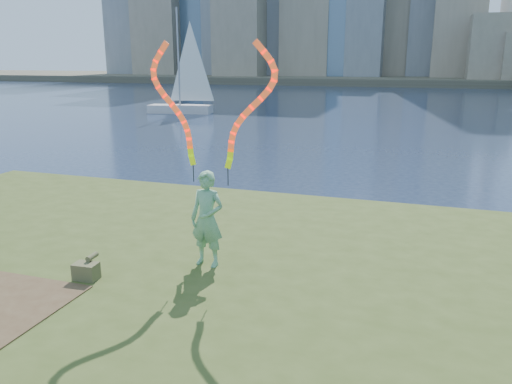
% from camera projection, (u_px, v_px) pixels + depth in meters
% --- Properties ---
extents(ground, '(320.00, 320.00, 0.00)m').
position_uv_depth(ground, '(179.00, 293.00, 9.33)').
color(ground, '#19253E').
rests_on(ground, ground).
extents(grassy_knoll, '(20.00, 18.00, 0.80)m').
position_uv_depth(grassy_knoll, '(106.00, 340.00, 7.14)').
color(grassy_knoll, '#39491A').
rests_on(grassy_knoll, ground).
extents(far_shore, '(320.00, 40.00, 1.20)m').
position_uv_depth(far_shore, '(403.00, 79.00, 96.36)').
color(far_shore, '#484335').
rests_on(far_shore, ground).
extents(woman_with_ribbons, '(2.05, 0.45, 4.03)m').
position_uv_depth(woman_with_ribbons, '(208.00, 185.00, 8.28)').
color(woman_with_ribbons, '#21803C').
rests_on(woman_with_ribbons, grassy_knoll).
extents(canvas_bag, '(0.40, 0.45, 0.36)m').
position_uv_depth(canvas_bag, '(87.00, 270.00, 8.00)').
color(canvas_bag, '#4F542F').
rests_on(canvas_bag, grassy_knoll).
extents(sailboat, '(5.48, 2.36, 8.22)m').
position_uv_depth(sailboat, '(183.00, 96.00, 40.27)').
color(sailboat, silver).
rests_on(sailboat, ground).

